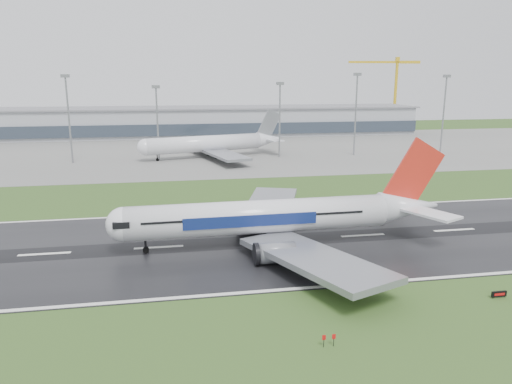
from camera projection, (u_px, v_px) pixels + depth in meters
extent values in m
plane|color=#2B491B|center=(265.00, 242.00, 91.01)|extent=(520.00, 520.00, 0.00)
cube|color=black|center=(265.00, 241.00, 90.99)|extent=(400.00, 45.00, 0.10)
cube|color=slate|center=(211.00, 150.00, 210.81)|extent=(400.00, 130.00, 0.08)
cube|color=gray|center=(202.00, 122.00, 266.60)|extent=(240.00, 36.00, 15.00)
cylinder|color=gray|center=(69.00, 121.00, 174.14)|extent=(0.64, 0.64, 31.23)
cylinder|color=gray|center=(158.00, 125.00, 179.97)|extent=(0.64, 0.64, 27.33)
cylinder|color=gray|center=(280.00, 122.00, 187.88)|extent=(0.64, 0.64, 28.48)
cylinder|color=gray|center=(356.00, 116.00, 192.82)|extent=(0.64, 0.64, 32.03)
cylinder|color=gray|center=(443.00, 116.00, 199.49)|extent=(0.64, 0.64, 31.40)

